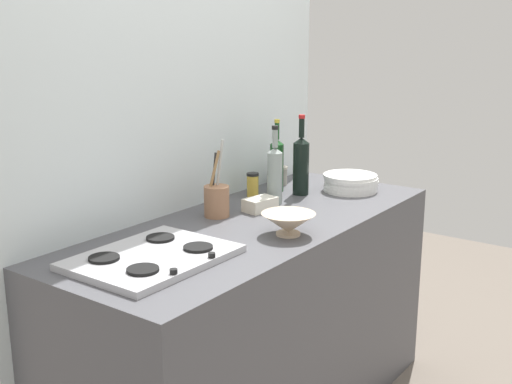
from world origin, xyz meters
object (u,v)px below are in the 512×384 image
(plate_stack, at_px, (351,183))
(wine_bottle_mid_right, at_px, (275,174))
(condiment_jar_rear, at_px, (253,185))
(wine_bottle_leftmost, at_px, (301,164))
(utensil_crock, at_px, (217,200))
(butter_dish, at_px, (260,204))
(mixing_bowl, at_px, (288,223))
(condiment_jar_front, at_px, (281,175))
(stovetop_hob, at_px, (153,257))
(wine_bottle_mid_left, at_px, (277,164))

(plate_stack, bearing_deg, wine_bottle_mid_right, 157.87)
(plate_stack, bearing_deg, condiment_jar_rear, 138.26)
(wine_bottle_leftmost, height_order, condiment_jar_rear, wine_bottle_leftmost)
(wine_bottle_mid_right, height_order, utensil_crock, wine_bottle_mid_right)
(butter_dish, bearing_deg, condiment_jar_rear, 43.58)
(mixing_bowl, xyz_separation_m, condiment_jar_front, (0.65, 0.47, 0.00))
(plate_stack, height_order, wine_bottle_mid_right, wine_bottle_mid_right)
(butter_dish, distance_m, condiment_jar_rear, 0.25)
(stovetop_hob, bearing_deg, condiment_jar_rear, 15.11)
(plate_stack, distance_m, condiment_jar_rear, 0.47)
(mixing_bowl, bearing_deg, condiment_jar_rear, 49.17)
(butter_dish, bearing_deg, condiment_jar_front, 23.60)
(wine_bottle_mid_right, distance_m, condiment_jar_rear, 0.18)
(condiment_jar_rear, bearing_deg, butter_dish, -136.42)
(stovetop_hob, xyz_separation_m, wine_bottle_leftmost, (1.04, 0.08, 0.13))
(wine_bottle_leftmost, relative_size, mixing_bowl, 1.82)
(stovetop_hob, height_order, plate_stack, plate_stack)
(wine_bottle_mid_left, distance_m, wine_bottle_mid_right, 0.23)
(stovetop_hob, relative_size, utensil_crock, 1.63)
(plate_stack, xyz_separation_m, condiment_jar_front, (-0.09, 0.34, 0.01))
(mixing_bowl, height_order, condiment_jar_front, condiment_jar_front)
(wine_bottle_mid_right, bearing_deg, utensil_crock, 165.84)
(wine_bottle_leftmost, relative_size, utensil_crock, 1.17)
(mixing_bowl, bearing_deg, utensil_crock, 84.46)
(wine_bottle_mid_right, relative_size, butter_dish, 2.48)
(condiment_jar_front, bearing_deg, butter_dish, -156.40)
(wine_bottle_leftmost, distance_m, condiment_jar_front, 0.23)
(utensil_crock, bearing_deg, wine_bottle_mid_left, 4.89)
(wine_bottle_leftmost, xyz_separation_m, wine_bottle_mid_left, (-0.01, 0.12, -0.01))
(utensil_crock, relative_size, condiment_jar_front, 3.43)
(condiment_jar_front, distance_m, condiment_jar_rear, 0.27)
(plate_stack, xyz_separation_m, wine_bottle_mid_left, (-0.21, 0.28, 0.09))
(wine_bottle_leftmost, xyz_separation_m, mixing_bowl, (-0.55, -0.29, -0.10))
(condiment_jar_rear, bearing_deg, condiment_jar_front, 5.06)
(stovetop_hob, relative_size, wine_bottle_mid_right, 1.50)
(wine_bottle_leftmost, distance_m, mixing_bowl, 0.63)
(wine_bottle_mid_left, bearing_deg, wine_bottle_leftmost, -83.46)
(wine_bottle_leftmost, bearing_deg, utensil_crock, 170.84)
(stovetop_hob, xyz_separation_m, wine_bottle_mid_left, (1.03, 0.21, 0.12))
(mixing_bowl, height_order, butter_dish, mixing_bowl)
(wine_bottle_leftmost, height_order, condiment_jar_front, wine_bottle_leftmost)
(mixing_bowl, distance_m, condiment_jar_front, 0.80)
(wine_bottle_leftmost, bearing_deg, stovetop_hob, -175.61)
(utensil_crock, bearing_deg, stovetop_hob, -163.02)
(stovetop_hob, bearing_deg, wine_bottle_mid_left, 11.27)
(wine_bottle_leftmost, height_order, wine_bottle_mid_left, wine_bottle_leftmost)
(utensil_crock, bearing_deg, plate_stack, -18.77)
(plate_stack, height_order, butter_dish, plate_stack)
(wine_bottle_mid_right, height_order, butter_dish, wine_bottle_mid_right)
(mixing_bowl, distance_m, butter_dish, 0.35)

